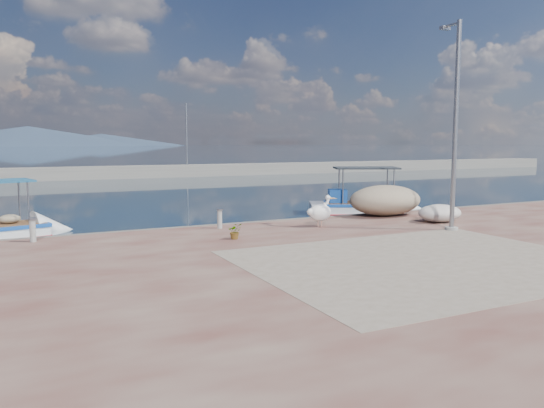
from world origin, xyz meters
The scene contains 13 objects.
ground centered at (0.00, 0.00, 0.00)m, with size 1400.00×1400.00×0.00m, color #162635.
quay centered at (0.00, -6.00, 0.25)m, with size 44.00×22.00×0.50m, color #542824.
quay_patch centered at (1.00, -3.00, 0.50)m, with size 9.00×7.00×0.01m, color gray.
breakwater centered at (0.00, 40.00, 0.60)m, with size 120.00×2.20×7.50m.
mountains centered at (4.39, 650.00, 9.51)m, with size 370.00×280.00×22.00m.
boat_right centered at (7.24, 8.21, 0.21)m, with size 5.80×4.05×2.67m.
pelican centered at (1.49, 2.93, 1.03)m, with size 1.16×0.59×1.12m.
lamp_post centered at (5.17, 0.35, 3.80)m, with size 0.44×0.96×7.00m.
bollard_near centered at (-1.86, 4.17, 0.87)m, with size 0.22×0.22×0.68m.
bollard_far centered at (-7.83, 4.26, 0.90)m, with size 0.24×0.24×0.73m.
potted_plant centered at (-2.17, 1.99, 0.75)m, with size 0.45×0.39×0.50m, color #33722D.
net_pile_d centered at (6.15, 1.93, 0.83)m, with size 1.77×1.32×0.66m, color silver.
net_pile_c centered at (5.44, 4.31, 1.12)m, with size 3.17×2.27×1.25m, color tan.
Camera 1 is at (-8.30, -13.08, 3.48)m, focal length 35.00 mm.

